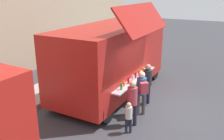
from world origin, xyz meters
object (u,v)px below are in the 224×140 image
customer_mid_with_backpack (142,89)px  child_near_queue (129,115)px  customer_front_ordering (147,81)px  food_truck_main (113,57)px  customer_rear_waiting (132,99)px  trash_bin (109,55)px

customer_mid_with_backpack → child_near_queue: 1.33m
child_near_queue → customer_mid_with_backpack: bearing=-33.2°
customer_front_ordering → food_truck_main: bearing=-3.0°
customer_mid_with_backpack → customer_rear_waiting: (-0.80, 0.03, -0.06)m
food_truck_main → trash_bin: bearing=30.8°
customer_front_ordering → child_near_queue: size_ratio=1.57×
customer_front_ordering → customer_rear_waiting: bearing=107.3°
trash_bin → customer_front_ordering: 6.25m
food_truck_main → child_near_queue: size_ratio=5.99×
trash_bin → customer_front_ordering: size_ratio=0.52×
food_truck_main → trash_bin: 4.88m
customer_rear_waiting → child_near_queue: size_ratio=1.50×
customer_front_ordering → customer_mid_with_backpack: 0.93m
trash_bin → customer_front_ordering: customer_front_ordering is taller
food_truck_main → trash_bin: size_ratio=7.41×
food_truck_main → customer_front_ordering: food_truck_main is taller
customer_front_ordering → customer_rear_waiting: (-1.72, -0.09, -0.03)m
trash_bin → customer_mid_with_backpack: customer_mid_with_backpack is taller
food_truck_main → trash_bin: (4.13, 2.32, -1.18)m
child_near_queue → food_truck_main: bearing=-0.3°
food_truck_main → customer_rear_waiting: bearing=-139.2°
trash_bin → customer_mid_with_backpack: bearing=-143.1°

